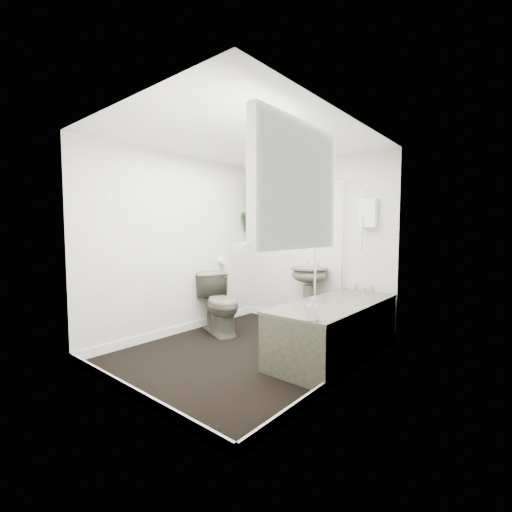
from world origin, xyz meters
The scene contains 22 objects.
floor centered at (0.00, 0.00, -0.01)m, with size 2.30×2.80×0.02m, color black.
ceiling centered at (0.00, 0.00, 2.31)m, with size 2.30×2.80×0.02m, color white.
wall_back centered at (0.00, 1.41, 1.15)m, with size 2.30×0.02×2.30m, color white.
wall_front centered at (0.00, -1.41, 1.15)m, with size 2.30×0.02×2.30m, color white.
wall_left centered at (-1.16, 0.00, 1.15)m, with size 0.02×2.80×2.30m, color white.
wall_right centered at (1.16, 0.00, 1.15)m, with size 0.02×2.80×2.30m, color white.
skirting centered at (0.00, 0.00, 0.05)m, with size 2.30×2.80×0.10m, color white.
bathtub centered at (0.80, 0.50, 0.29)m, with size 0.72×1.72×0.58m, color #525143, non-canonical shape.
bath_screen centered at (0.47, 0.99, 1.28)m, with size 0.04×0.72×1.40m, color silver, non-canonical shape.
shower_box centered at (0.80, 1.34, 1.55)m, with size 0.20×0.10×0.35m, color white.
oval_mirror centered at (0.04, 1.37, 1.50)m, with size 0.46×0.03×0.62m, color beige.
wall_sconce centered at (-0.36, 1.36, 1.40)m, with size 0.04×0.04×0.22m, color black.
toilet_roll_holder centered at (-1.10, 0.70, 0.90)m, with size 0.11×0.11×0.11m, color white.
window_recess centered at (1.09, -0.70, 1.65)m, with size 0.08×1.00×0.90m, color white.
window_sill centered at (1.02, -0.70, 1.23)m, with size 0.18×1.00×0.04m, color white.
window_blinds centered at (1.04, -0.70, 1.65)m, with size 0.01×0.86×0.76m, color white.
toilet centered at (-0.75, 0.31, 0.39)m, with size 0.43×0.76×0.78m, color #525143.
pedestal_sink centered at (0.04, 1.22, 0.42)m, with size 0.50×0.42×0.85m, color #525143, non-canonical shape.
sill_plant centered at (0.97, -0.40, 1.37)m, with size 0.21×0.18×0.24m, color black.
hanging_plant centered at (-0.97, 1.25, 1.65)m, with size 0.37×0.30×0.67m, color black.
soap_bottle centered at (0.99, -0.29, 0.67)m, with size 0.08×0.09×0.19m, color #2C2224.
hanging_pot centered at (-0.97, 1.25, 1.93)m, with size 0.16×0.16×0.12m, color #362821.
Camera 1 is at (2.44, -2.77, 1.33)m, focal length 24.00 mm.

